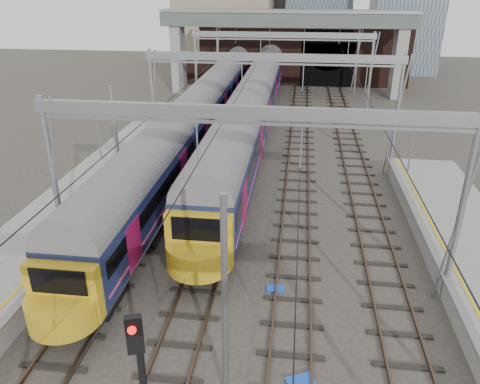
# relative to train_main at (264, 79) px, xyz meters

# --- Properties ---
(tracks) EXTENTS (14.40, 80.00, 0.22)m
(tracks) POSITION_rel_train_main_xyz_m (2.00, -26.51, -2.56)
(tracks) COLOR #4C3828
(tracks) RESTS_ON ground
(overhead_line) EXTENTS (16.80, 80.00, 8.00)m
(overhead_line) POSITION_rel_train_main_xyz_m (2.00, -20.03, 3.99)
(overhead_line) COLOR gray
(overhead_line) RESTS_ON ground
(retaining_wall) EXTENTS (28.00, 2.75, 9.00)m
(retaining_wall) POSITION_rel_train_main_xyz_m (3.40, 10.42, 1.76)
(retaining_wall) COLOR #311B16
(retaining_wall) RESTS_ON ground
(overbridge) EXTENTS (28.00, 3.00, 9.25)m
(overbridge) POSITION_rel_train_main_xyz_m (2.00, 4.49, 4.69)
(overbridge) COLOR gray
(overbridge) RESTS_ON ground
(train_main) EXTENTS (2.95, 68.09, 5.02)m
(train_main) POSITION_rel_train_main_xyz_m (0.00, 0.00, 0.00)
(train_main) COLOR black
(train_main) RESTS_ON ground
(train_second) EXTENTS (2.74, 47.58, 4.74)m
(train_second) POSITION_rel_train_main_xyz_m (-4.00, -14.27, -0.12)
(train_second) COLOR black
(train_second) RESTS_ON ground
(signal_near_centre) EXTENTS (0.42, 0.49, 5.42)m
(signal_near_centre) POSITION_rel_train_main_xyz_m (0.51, -42.58, 0.79)
(signal_near_centre) COLOR black
(signal_near_centre) RESTS_ON ground
(equip_cover_b) EXTENTS (0.79, 0.59, 0.09)m
(equip_cover_b) POSITION_rel_train_main_xyz_m (3.23, -33.84, -2.53)
(equip_cover_b) COLOR blue
(equip_cover_b) RESTS_ON ground
(equip_cover_c) EXTENTS (1.10, 0.97, 0.11)m
(equip_cover_c) POSITION_rel_train_main_xyz_m (4.37, -38.91, -2.52)
(equip_cover_c) COLOR blue
(equip_cover_c) RESTS_ON ground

